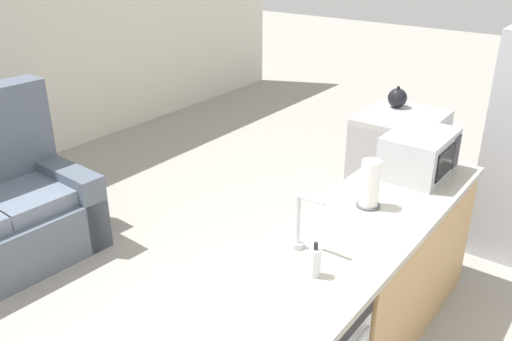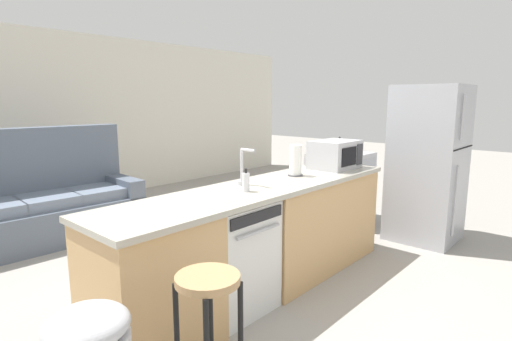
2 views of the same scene
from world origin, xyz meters
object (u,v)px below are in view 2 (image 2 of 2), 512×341
dishwasher (228,255)px  bar_stool (208,314)px  paper_towel_roll (295,161)px  stove_range (340,187)px  soap_bottle (246,182)px  couch (43,205)px  microwave (335,154)px  kettle (339,145)px  refrigerator (428,164)px

dishwasher → bar_stool: dishwasher is taller
paper_towel_roll → dishwasher: bearing=-176.7°
paper_towel_roll → stove_range: bearing=16.3°
soap_bottle → bar_stool: soap_bottle is taller
stove_range → couch: bearing=143.3°
microwave → soap_bottle: 1.37m
microwave → kettle: bearing=28.4°
dishwasher → paper_towel_roll: 1.10m
kettle → paper_towel_roll: bearing=-161.4°
refrigerator → paper_towel_roll: bearing=160.4°
kettle → bar_stool: bearing=-159.2°
refrigerator → stove_range: bearing=90.0°
soap_bottle → couch: (-0.46, 2.77, -0.58)m
refrigerator → dishwasher: bearing=168.1°
bar_stool → paper_towel_roll: bearing=23.2°
microwave → bar_stool: 2.45m
refrigerator → couch: refrigerator is taller
bar_stool → microwave: bearing=16.3°
dishwasher → refrigerator: 2.70m
stove_range → microwave: bearing=-153.2°
dishwasher → soap_bottle: (0.14, -0.05, 0.55)m
paper_towel_roll → kettle: paper_towel_roll is taller
refrigerator → microwave: 1.23m
dishwasher → stove_range: 2.66m
soap_bottle → kettle: size_ratio=0.86×
kettle → couch: size_ratio=0.10×
dishwasher → kettle: 2.91m
dishwasher → microwave: size_ratio=1.68×
dishwasher → refrigerator: (2.60, -0.55, 0.45)m
microwave → bar_stool: (-2.30, -0.67, -0.50)m
bar_stool → couch: couch is taller
refrigerator → kettle: size_ratio=8.49×
microwave → soap_bottle: (-1.37, -0.05, -0.07)m
dishwasher → paper_towel_roll: (0.91, 0.05, 0.62)m
microwave → couch: size_ratio=0.24×
stove_range → paper_towel_roll: size_ratio=3.19×
kettle → refrigerator: bearing=-97.8°
couch → microwave: bearing=-56.1°
bar_stool → couch: bearing=82.0°
dishwasher → soap_bottle: soap_bottle is taller
couch → refrigerator: bearing=-48.3°
stove_range → bar_stool: bearing=-160.2°
bar_stool → stove_range: bearing=19.8°
kettle → microwave: bearing=-151.6°
stove_range → kettle: 0.58m
bar_stool → refrigerator: bearing=2.1°
soap_bottle → bar_stool: 1.21m
soap_bottle → stove_range: bearing=13.7°
paper_towel_roll → kettle: bearing=18.6°
refrigerator → couch: 4.41m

